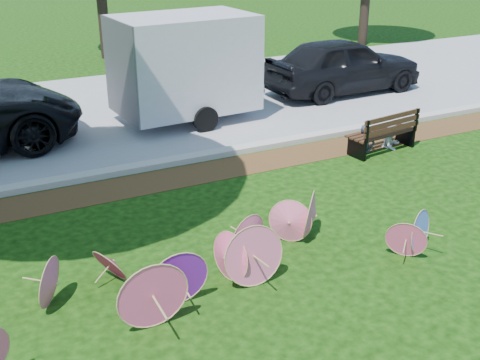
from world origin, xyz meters
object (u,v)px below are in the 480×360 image
object	(u,v)px
person_left	(367,126)
person_right	(393,124)
dark_pickup	(344,65)
cargo_trailer	(185,63)
parasol_pile	(213,263)
park_bench	(381,131)

from	to	relation	value
person_left	person_right	size ratio (longest dim) A/B	1.09
dark_pickup	person_right	size ratio (longest dim) A/B	4.36
cargo_trailer	person_right	size ratio (longest dim) A/B	3.02
parasol_pile	cargo_trailer	xyz separation A→B (m)	(2.47, 7.05, 1.03)
park_bench	dark_pickup	bearing A→B (deg)	56.37
dark_pickup	cargo_trailer	world-z (taller)	cargo_trailer
cargo_trailer	person_left	bearing A→B (deg)	-59.93
cargo_trailer	park_bench	xyz separation A→B (m)	(2.89, -3.85, -0.99)
parasol_pile	cargo_trailer	bearing A→B (deg)	70.72
parasol_pile	dark_pickup	xyz separation A→B (m)	(7.43, 7.48, 0.40)
dark_pickup	person_right	world-z (taller)	dark_pickup
parasol_pile	dark_pickup	distance (m)	10.55
cargo_trailer	park_bench	size ratio (longest dim) A/B	1.93
cargo_trailer	dark_pickup	bearing A→B (deg)	1.23
parasol_pile	park_bench	world-z (taller)	parasol_pile
dark_pickup	park_bench	world-z (taller)	dark_pickup
parasol_pile	person_right	xyz separation A→B (m)	(5.71, 3.26, 0.14)
parasol_pile	person_left	distance (m)	5.98
park_bench	person_right	bearing A→B (deg)	0.32
park_bench	person_left	bearing A→B (deg)	164.06
cargo_trailer	person_left	xyz separation A→B (m)	(2.54, -3.80, -0.84)
dark_pickup	cargo_trailer	xyz separation A→B (m)	(-4.96, -0.43, 0.63)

